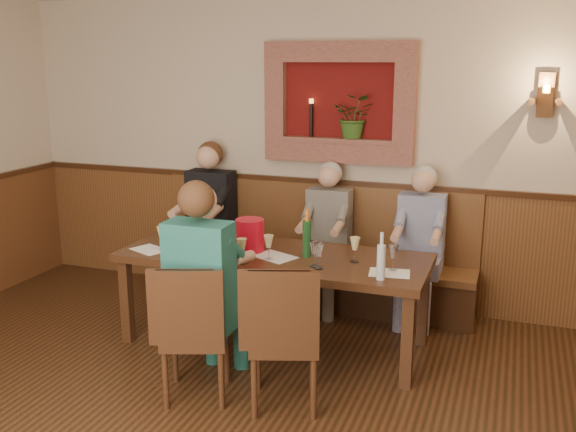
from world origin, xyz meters
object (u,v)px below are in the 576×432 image
at_px(water_bottle, 381,261).
at_px(chair_near_left, 196,359).
at_px(bench, 310,269).
at_px(wine_bottle_green_b, 198,221).
at_px(person_bench_left, 208,233).
at_px(spittoon_bucket, 250,235).
at_px(person_bench_mid, 326,251).
at_px(person_chair_front, 207,302).
at_px(person_bench_right, 418,260).
at_px(wine_bottle_green_a, 307,238).
at_px(dining_table, 274,263).
at_px(chair_near_right, 284,365).

bearing_deg(water_bottle, chair_near_left, -148.92).
distance_m(bench, wine_bottle_green_b, 1.25).
xyz_separation_m(chair_near_left, person_bench_left, (-0.81, 1.80, 0.34)).
bearing_deg(spittoon_bucket, water_bottle, -16.03).
distance_m(person_bench_mid, person_chair_front, 1.66).
bearing_deg(bench, person_bench_left, -173.87).
relative_size(person_bench_mid, person_chair_front, 0.91).
xyz_separation_m(person_bench_right, water_bottle, (-0.10, -1.15, 0.32)).
xyz_separation_m(person_bench_left, wine_bottle_green_a, (1.27, -0.83, 0.29)).
bearing_deg(bench, person_bench_right, -5.90).
xyz_separation_m(dining_table, wine_bottle_green_b, (-0.71, 0.11, 0.25)).
height_order(dining_table, wine_bottle_green_a, wine_bottle_green_a).
bearing_deg(dining_table, chair_near_left, -100.90).
xyz_separation_m(wine_bottle_green_b, water_bottle, (1.62, -0.42, -0.04)).
distance_m(chair_near_right, person_bench_left, 2.23).
bearing_deg(bench, person_chair_front, -96.40).
distance_m(chair_near_left, spittoon_bucket, 1.15).
distance_m(spittoon_bucket, wine_bottle_green_b, 0.52).
height_order(chair_near_left, water_bottle, water_bottle).
bearing_deg(person_chair_front, chair_near_right, -9.08).
height_order(spittoon_bucket, wine_bottle_green_a, wine_bottle_green_a).
distance_m(dining_table, wine_bottle_green_b, 0.77).
distance_m(dining_table, bench, 1.01).
xyz_separation_m(bench, person_bench_right, (1.00, -0.10, 0.23)).
bearing_deg(person_bench_mid, chair_near_left, -101.45).
distance_m(chair_near_left, person_bench_right, 2.18).
height_order(person_bench_right, wine_bottle_green_b, person_bench_right).
distance_m(chair_near_right, person_bench_right, 1.83).
bearing_deg(dining_table, bench, 90.00).
relative_size(dining_table, person_bench_right, 1.77).
distance_m(spittoon_bucket, water_bottle, 1.16).
height_order(person_bench_left, person_chair_front, person_bench_left).
bearing_deg(dining_table, spittoon_bucket, 177.12).
bearing_deg(person_bench_mid, bench, 150.16).
height_order(dining_table, chair_near_left, chair_near_left).
xyz_separation_m(bench, wine_bottle_green_a, (0.27, -0.94, 0.57)).
height_order(chair_near_left, person_bench_right, person_bench_right).
relative_size(person_bench_mid, spittoon_bucket, 5.24).
height_order(person_chair_front, wine_bottle_green_a, person_chair_front).
bearing_deg(person_chair_front, person_bench_left, 116.57).
xyz_separation_m(dining_table, spittoon_bucket, (-0.20, 0.01, 0.20)).
height_order(bench, wine_bottle_green_a, wine_bottle_green_a).
height_order(bench, person_bench_mid, person_bench_mid).
bearing_deg(person_bench_right, person_bench_mid, 179.97).
xyz_separation_m(person_bench_right, person_chair_front, (-1.20, -1.62, 0.05)).
bearing_deg(person_bench_mid, wine_bottle_green_a, -83.99).
relative_size(bench, person_bench_right, 2.21).
distance_m(dining_table, wine_bottle_green_a, 0.35).
bearing_deg(spittoon_bucket, person_bench_left, 133.91).
xyz_separation_m(bench, person_chair_front, (-0.19, -1.72, 0.28)).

